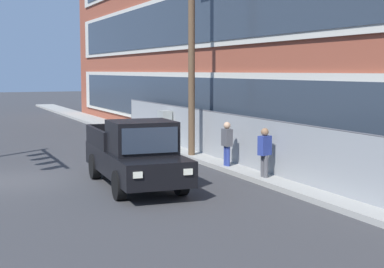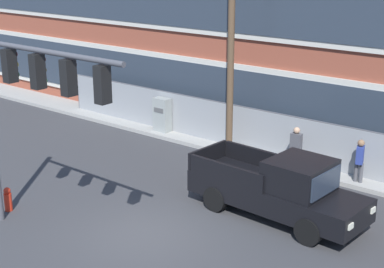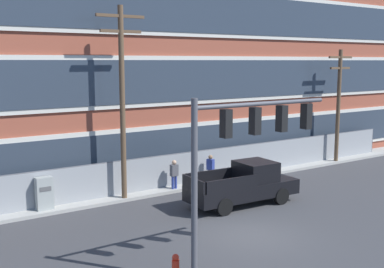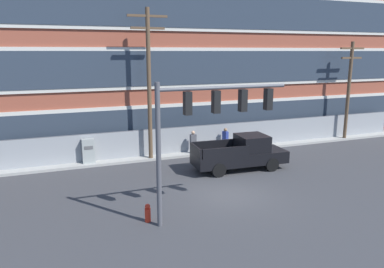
{
  "view_description": "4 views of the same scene",
  "coord_description": "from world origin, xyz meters",
  "px_view_note": "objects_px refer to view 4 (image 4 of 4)",
  "views": [
    {
      "loc": [
        18.91,
        -1.98,
        3.44
      ],
      "look_at": [
        3.11,
        4.88,
        1.59
      ],
      "focal_mm": 55.0,
      "sensor_mm": 36.0,
      "label": 1
    },
    {
      "loc": [
        10.6,
        -11.08,
        7.92
      ],
      "look_at": [
        -0.63,
        2.97,
        2.18
      ],
      "focal_mm": 55.0,
      "sensor_mm": 36.0,
      "label": 2
    },
    {
      "loc": [
        -12.1,
        -13.75,
        6.83
      ],
      "look_at": [
        0.86,
        5.45,
        3.29
      ],
      "focal_mm": 45.0,
      "sensor_mm": 36.0,
      "label": 3
    },
    {
      "loc": [
        -7.85,
        -15.41,
        6.85
      ],
      "look_at": [
        -0.78,
        3.01,
        2.47
      ],
      "focal_mm": 35.0,
      "sensor_mm": 36.0,
      "label": 4
    }
  ],
  "objects_px": {
    "utility_pole_midblock": "(349,87)",
    "fire_hydrant": "(148,213)",
    "traffic_signal_mast": "(205,117)",
    "utility_pole_near_corner": "(149,79)",
    "pedestrian_near_cabinet": "(193,141)",
    "pedestrian_by_fence": "(225,138)",
    "pickup_truck_black": "(242,154)",
    "electrical_cabinet": "(88,152)"
  },
  "relations": [
    {
      "from": "fire_hydrant",
      "to": "pickup_truck_black",
      "type": "bearing_deg",
      "value": 34.88
    },
    {
      "from": "pickup_truck_black",
      "to": "utility_pole_near_corner",
      "type": "distance_m",
      "value": 7.23
    },
    {
      "from": "pedestrian_by_fence",
      "to": "fire_hydrant",
      "type": "height_order",
      "value": "pedestrian_by_fence"
    },
    {
      "from": "utility_pole_midblock",
      "to": "fire_hydrant",
      "type": "bearing_deg",
      "value": -154.62
    },
    {
      "from": "traffic_signal_mast",
      "to": "utility_pole_near_corner",
      "type": "relative_size",
      "value": 0.61
    },
    {
      "from": "pickup_truck_black",
      "to": "pedestrian_near_cabinet",
      "type": "relative_size",
      "value": 3.37
    },
    {
      "from": "utility_pole_near_corner",
      "to": "utility_pole_midblock",
      "type": "height_order",
      "value": "utility_pole_near_corner"
    },
    {
      "from": "electrical_cabinet",
      "to": "fire_hydrant",
      "type": "xyz_separation_m",
      "value": [
        1.41,
        -8.92,
        -0.45
      ]
    },
    {
      "from": "traffic_signal_mast",
      "to": "utility_pole_midblock",
      "type": "relative_size",
      "value": 0.76
    },
    {
      "from": "utility_pole_near_corner",
      "to": "pedestrian_near_cabinet",
      "type": "relative_size",
      "value": 5.56
    },
    {
      "from": "electrical_cabinet",
      "to": "fire_hydrant",
      "type": "height_order",
      "value": "electrical_cabinet"
    },
    {
      "from": "utility_pole_midblock",
      "to": "electrical_cabinet",
      "type": "xyz_separation_m",
      "value": [
        -19.55,
        0.32,
        -3.34
      ]
    },
    {
      "from": "fire_hydrant",
      "to": "utility_pole_midblock",
      "type": "bearing_deg",
      "value": 25.38
    },
    {
      "from": "pedestrian_near_cabinet",
      "to": "fire_hydrant",
      "type": "height_order",
      "value": "pedestrian_near_cabinet"
    },
    {
      "from": "utility_pole_midblock",
      "to": "pedestrian_by_fence",
      "type": "relative_size",
      "value": 4.47
    },
    {
      "from": "utility_pole_midblock",
      "to": "pedestrian_by_fence",
      "type": "distance_m",
      "value": 10.86
    },
    {
      "from": "electrical_cabinet",
      "to": "utility_pole_near_corner",
      "type": "bearing_deg",
      "value": -5.0
    },
    {
      "from": "utility_pole_near_corner",
      "to": "pedestrian_by_fence",
      "type": "bearing_deg",
      "value": 1.55
    },
    {
      "from": "electrical_cabinet",
      "to": "pedestrian_by_fence",
      "type": "height_order",
      "value": "pedestrian_by_fence"
    },
    {
      "from": "pedestrian_near_cabinet",
      "to": "pickup_truck_black",
      "type": "bearing_deg",
      "value": -67.42
    },
    {
      "from": "traffic_signal_mast",
      "to": "fire_hydrant",
      "type": "relative_size",
      "value": 7.35
    },
    {
      "from": "electrical_cabinet",
      "to": "fire_hydrant",
      "type": "distance_m",
      "value": 9.04
    },
    {
      "from": "traffic_signal_mast",
      "to": "fire_hydrant",
      "type": "height_order",
      "value": "traffic_signal_mast"
    },
    {
      "from": "pickup_truck_black",
      "to": "utility_pole_near_corner",
      "type": "relative_size",
      "value": 0.61
    },
    {
      "from": "utility_pole_midblock",
      "to": "fire_hydrant",
      "type": "distance_m",
      "value": 20.43
    },
    {
      "from": "electrical_cabinet",
      "to": "pedestrian_near_cabinet",
      "type": "xyz_separation_m",
      "value": [
        6.75,
        -0.27,
        0.15
      ]
    },
    {
      "from": "traffic_signal_mast",
      "to": "utility_pole_near_corner",
      "type": "xyz_separation_m",
      "value": [
        0.11,
        9.11,
        0.88
      ]
    },
    {
      "from": "pedestrian_near_cabinet",
      "to": "utility_pole_near_corner",
      "type": "bearing_deg",
      "value": -178.73
    },
    {
      "from": "pedestrian_near_cabinet",
      "to": "pedestrian_by_fence",
      "type": "relative_size",
      "value": 1.0
    },
    {
      "from": "utility_pole_midblock",
      "to": "electrical_cabinet",
      "type": "bearing_deg",
      "value": 179.07
    },
    {
      "from": "pickup_truck_black",
      "to": "pedestrian_by_fence",
      "type": "relative_size",
      "value": 3.37
    },
    {
      "from": "pickup_truck_black",
      "to": "electrical_cabinet",
      "type": "height_order",
      "value": "pickup_truck_black"
    },
    {
      "from": "pedestrian_by_fence",
      "to": "fire_hydrant",
      "type": "relative_size",
      "value": 2.17
    },
    {
      "from": "pedestrian_by_fence",
      "to": "traffic_signal_mast",
      "type": "bearing_deg",
      "value": -120.54
    },
    {
      "from": "traffic_signal_mast",
      "to": "utility_pole_near_corner",
      "type": "height_order",
      "value": "utility_pole_near_corner"
    },
    {
      "from": "fire_hydrant",
      "to": "pedestrian_near_cabinet",
      "type": "bearing_deg",
      "value": 58.31
    },
    {
      "from": "traffic_signal_mast",
      "to": "pickup_truck_black",
      "type": "bearing_deg",
      "value": 49.14
    },
    {
      "from": "utility_pole_near_corner",
      "to": "utility_pole_midblock",
      "type": "bearing_deg",
      "value": 0.07
    },
    {
      "from": "utility_pole_midblock",
      "to": "pedestrian_by_fence",
      "type": "bearing_deg",
      "value": 179.3
    },
    {
      "from": "pickup_truck_black",
      "to": "pedestrian_by_fence",
      "type": "xyz_separation_m",
      "value": [
        0.83,
        3.9,
        0.02
      ]
    },
    {
      "from": "pedestrian_by_fence",
      "to": "utility_pole_near_corner",
      "type": "bearing_deg",
      "value": -178.45
    },
    {
      "from": "traffic_signal_mast",
      "to": "pedestrian_near_cabinet",
      "type": "distance_m",
      "value": 10.21
    }
  ]
}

